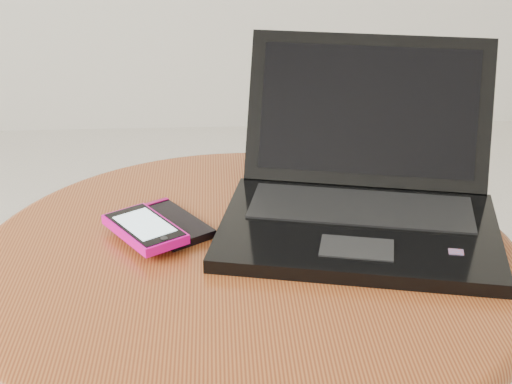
{
  "coord_description": "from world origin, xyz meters",
  "views": [
    {
      "loc": [
        -0.01,
        -0.73,
        0.98
      ],
      "look_at": [
        0.04,
        0.12,
        0.59
      ],
      "focal_mm": 54.45,
      "sensor_mm": 36.0,
      "label": 1
    }
  ],
  "objects": [
    {
      "name": "table",
      "position": [
        0.03,
        0.08,
        0.42
      ],
      "size": [
        0.67,
        0.67,
        0.53
      ],
      "color": "#532914",
      "rests_on": "ground"
    },
    {
      "name": "phone_pink",
      "position": [
        -0.1,
        0.11,
        0.55
      ],
      "size": [
        0.11,
        0.13,
        0.01
      ],
      "color": "#F3069B",
      "rests_on": "phone_black"
    },
    {
      "name": "phone_black",
      "position": [
        -0.07,
        0.15,
        0.54
      ],
      "size": [
        0.12,
        0.13,
        0.01
      ],
      "color": "black",
      "rests_on": "table"
    },
    {
      "name": "laptop",
      "position": [
        0.18,
        0.15,
        0.57
      ],
      "size": [
        0.4,
        0.39,
        0.21
      ],
      "color": "black",
      "rests_on": "table"
    }
  ]
}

